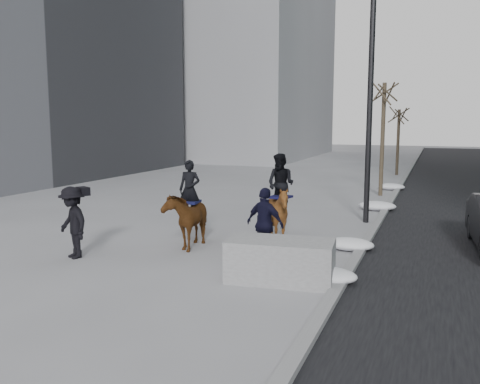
% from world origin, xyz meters
% --- Properties ---
extents(ground, '(120.00, 120.00, 0.00)m').
position_xyz_m(ground, '(0.00, 0.00, 0.00)').
color(ground, gray).
rests_on(ground, ground).
extents(curb, '(0.25, 90.00, 0.12)m').
position_xyz_m(curb, '(3.00, 10.00, 0.06)').
color(curb, gray).
rests_on(curb, ground).
extents(planter, '(2.29, 1.32, 0.88)m').
position_xyz_m(planter, '(1.76, -1.00, 0.44)').
color(planter, '#99999B').
rests_on(planter, ground).
extents(tree_near, '(1.20, 1.20, 5.50)m').
position_xyz_m(tree_near, '(2.40, 12.32, 2.75)').
color(tree_near, '#332B1E').
rests_on(tree_near, ground).
extents(tree_far, '(1.20, 1.20, 4.43)m').
position_xyz_m(tree_far, '(2.40, 21.58, 2.22)').
color(tree_far, '#392E21').
rests_on(tree_far, ground).
extents(mounted_left, '(1.02, 1.86, 2.29)m').
position_xyz_m(mounted_left, '(-1.39, 0.95, 0.85)').
color(mounted_left, '#4C290F').
rests_on(mounted_left, ground).
extents(mounted_right, '(1.60, 1.72, 2.44)m').
position_xyz_m(mounted_right, '(0.75, 2.21, 0.98)').
color(mounted_right, '#542910').
rests_on(mounted_right, ground).
extents(feeder, '(1.11, 0.99, 1.75)m').
position_xyz_m(feeder, '(0.95, 0.41, 0.88)').
color(feeder, black).
rests_on(feeder, ground).
extents(camera_crew, '(1.31, 1.10, 1.75)m').
position_xyz_m(camera_crew, '(-3.46, -1.09, 0.89)').
color(camera_crew, black).
rests_on(camera_crew, ground).
extents(lamppost, '(0.25, 2.58, 9.09)m').
position_xyz_m(lamppost, '(2.60, 5.72, 4.99)').
color(lamppost, black).
rests_on(lamppost, ground).
extents(snow_piles, '(1.36, 15.89, 0.34)m').
position_xyz_m(snow_piles, '(2.70, 6.27, 0.16)').
color(snow_piles, white).
rests_on(snow_piles, ground).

